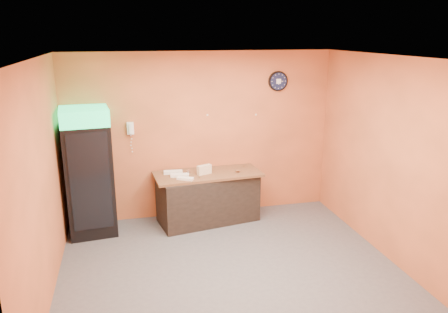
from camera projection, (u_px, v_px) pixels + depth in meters
name	position (u px, v px, depth m)	size (l,w,h in m)	color
floor	(230.00, 269.00, 5.90)	(4.50, 4.50, 0.00)	#47474C
back_wall	(202.00, 136.00, 7.38)	(4.50, 0.02, 2.80)	#DC6E3E
left_wall	(41.00, 185.00, 5.01)	(0.02, 4.00, 2.80)	#DC6E3E
right_wall	(389.00, 159.00, 6.01)	(0.02, 4.00, 2.80)	#DC6E3E
ceiling	(231.00, 57.00, 5.13)	(4.50, 4.00, 0.02)	white
beverage_cooler	(89.00, 174.00, 6.72)	(0.77, 0.78, 2.00)	black
prep_counter	(208.00, 198.00, 7.33)	(1.62, 0.72, 0.81)	black
wall_clock	(278.00, 81.00, 7.41)	(0.34, 0.06, 0.34)	black
wall_phone	(130.00, 128.00, 7.02)	(0.11, 0.10, 0.20)	white
butcher_paper	(208.00, 174.00, 7.21)	(1.75, 0.74, 0.04)	brown
sub_roll_stack	(204.00, 170.00, 7.12)	(0.25, 0.17, 0.15)	beige
wrapped_sandwich_left	(180.00, 175.00, 7.02)	(0.29, 0.12, 0.04)	white
wrapped_sandwich_mid	(185.00, 179.00, 6.87)	(0.26, 0.10, 0.04)	white
wrapped_sandwich_right	(173.00, 172.00, 7.17)	(0.31, 0.12, 0.04)	white
kitchen_tool	(189.00, 172.00, 7.17)	(0.06, 0.06, 0.06)	silver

